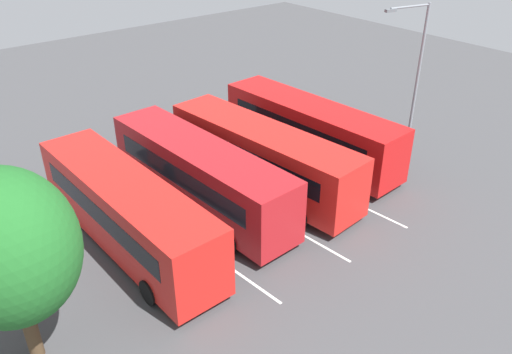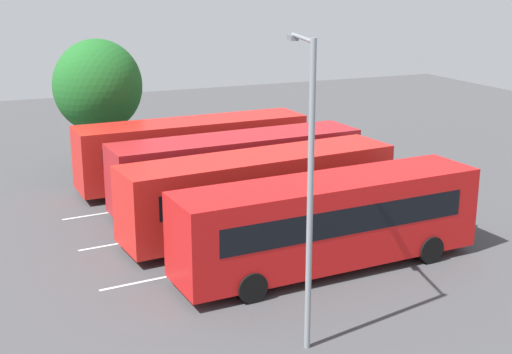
{
  "view_description": "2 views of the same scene",
  "coord_description": "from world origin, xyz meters",
  "px_view_note": "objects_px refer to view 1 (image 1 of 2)",
  "views": [
    {
      "loc": [
        -16.93,
        12.54,
        12.97
      ],
      "look_at": [
        -1.37,
        -0.2,
        1.6
      ],
      "focal_mm": 36.06,
      "sensor_mm": 36.0,
      "label": 1
    },
    {
      "loc": [
        -10.55,
        -25.15,
        9.59
      ],
      "look_at": [
        0.56,
        0.43,
        1.67
      ],
      "focal_mm": 49.99,
      "sensor_mm": 36.0,
      "label": 2
    }
  ],
  "objects_px": {
    "bus_far_left": "(310,129)",
    "depot_tree": "(6,248)",
    "bus_center_left": "(262,156)",
    "street_lamp": "(415,73)",
    "bus_far_right": "(126,210)",
    "pedestrian": "(222,112)",
    "bus_center_right": "(200,174)"
  },
  "relations": [
    {
      "from": "bus_far_left",
      "to": "depot_tree",
      "type": "distance_m",
      "value": 16.96
    },
    {
      "from": "bus_far_left",
      "to": "street_lamp",
      "type": "height_order",
      "value": "street_lamp"
    },
    {
      "from": "bus_far_left",
      "to": "bus_center_right",
      "type": "bearing_deg",
      "value": 89.47
    },
    {
      "from": "street_lamp",
      "to": "depot_tree",
      "type": "distance_m",
      "value": 20.47
    },
    {
      "from": "bus_center_right",
      "to": "pedestrian",
      "type": "bearing_deg",
      "value": -45.0
    },
    {
      "from": "bus_center_left",
      "to": "pedestrian",
      "type": "distance_m",
      "value": 7.67
    },
    {
      "from": "bus_center_left",
      "to": "depot_tree",
      "type": "distance_m",
      "value": 12.99
    },
    {
      "from": "bus_center_right",
      "to": "bus_far_left",
      "type": "bearing_deg",
      "value": -90.06
    },
    {
      "from": "bus_far_left",
      "to": "pedestrian",
      "type": "height_order",
      "value": "bus_far_left"
    },
    {
      "from": "bus_center_right",
      "to": "street_lamp",
      "type": "relative_size",
      "value": 1.33
    },
    {
      "from": "street_lamp",
      "to": "bus_center_left",
      "type": "bearing_deg",
      "value": -1.77
    },
    {
      "from": "bus_center_right",
      "to": "street_lamp",
      "type": "xyz_separation_m",
      "value": [
        -2.72,
        -11.49,
        2.97
      ]
    },
    {
      "from": "bus_far_left",
      "to": "bus_center_left",
      "type": "relative_size",
      "value": 1.0
    },
    {
      "from": "depot_tree",
      "to": "street_lamp",
      "type": "bearing_deg",
      "value": -86.57
    },
    {
      "from": "bus_far_left",
      "to": "bus_far_right",
      "type": "xyz_separation_m",
      "value": [
        -0.99,
        11.23,
        0.0
      ]
    },
    {
      "from": "street_lamp",
      "to": "depot_tree",
      "type": "xyz_separation_m",
      "value": [
        -1.23,
        20.43,
        -0.47
      ]
    },
    {
      "from": "bus_far_left",
      "to": "pedestrian",
      "type": "bearing_deg",
      "value": 7.47
    },
    {
      "from": "pedestrian",
      "to": "depot_tree",
      "type": "bearing_deg",
      "value": -50.57
    },
    {
      "from": "bus_far_right",
      "to": "depot_tree",
      "type": "height_order",
      "value": "depot_tree"
    },
    {
      "from": "bus_far_left",
      "to": "depot_tree",
      "type": "relative_size",
      "value": 1.65
    },
    {
      "from": "bus_center_left",
      "to": "bus_far_right",
      "type": "relative_size",
      "value": 1.01
    },
    {
      "from": "bus_center_left",
      "to": "street_lamp",
      "type": "bearing_deg",
      "value": -110.9
    },
    {
      "from": "bus_far_left",
      "to": "bus_center_left",
      "type": "height_order",
      "value": "same"
    },
    {
      "from": "pedestrian",
      "to": "bus_far_right",
      "type": "bearing_deg",
      "value": -49.67
    },
    {
      "from": "bus_far_right",
      "to": "street_lamp",
      "type": "bearing_deg",
      "value": -99.18
    },
    {
      "from": "bus_far_right",
      "to": "bus_center_left",
      "type": "bearing_deg",
      "value": -89.74
    },
    {
      "from": "bus_far_left",
      "to": "street_lamp",
      "type": "distance_m",
      "value": 6.0
    },
    {
      "from": "bus_far_left",
      "to": "bus_center_left",
      "type": "xyz_separation_m",
      "value": [
        -0.76,
        3.97,
        0.0
      ]
    },
    {
      "from": "pedestrian",
      "to": "street_lamp",
      "type": "xyz_separation_m",
      "value": [
        -9.42,
        -5.42,
        3.67
      ]
    },
    {
      "from": "bus_far_left",
      "to": "bus_far_right",
      "type": "relative_size",
      "value": 1.01
    },
    {
      "from": "bus_center_right",
      "to": "depot_tree",
      "type": "distance_m",
      "value": 10.08
    },
    {
      "from": "street_lamp",
      "to": "pedestrian",
      "type": "bearing_deg",
      "value": -46.16
    }
  ]
}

